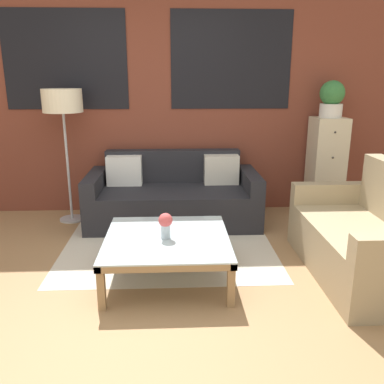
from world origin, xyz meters
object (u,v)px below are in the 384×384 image
(drawer_cabinet, at_px, (326,166))
(couch_dark, at_px, (173,198))
(floor_lamp, at_px, (63,106))
(coffee_table, at_px, (167,242))
(potted_plant, at_px, (332,99))
(flower_vase, at_px, (166,224))
(settee_vintage, at_px, (368,240))

(drawer_cabinet, bearing_deg, couch_dark, -173.16)
(couch_dark, distance_m, floor_lamp, 1.58)
(coffee_table, height_order, potted_plant, potted_plant)
(drawer_cabinet, relative_size, flower_vase, 5.46)
(couch_dark, xyz_separation_m, coffee_table, (-0.05, -1.39, 0.04))
(settee_vintage, bearing_deg, coffee_table, 179.44)
(potted_plant, xyz_separation_m, flower_vase, (-1.89, -1.64, -0.89))
(couch_dark, xyz_separation_m, floor_lamp, (-1.19, 0.09, 1.03))
(couch_dark, bearing_deg, drawer_cabinet, 6.84)
(settee_vintage, bearing_deg, flower_vase, -179.59)
(coffee_table, bearing_deg, drawer_cabinet, 40.47)
(couch_dark, xyz_separation_m, flower_vase, (-0.06, -1.42, 0.21))
(floor_lamp, bearing_deg, settee_vintage, -28.03)
(floor_lamp, height_order, potted_plant, potted_plant)
(drawer_cabinet, xyz_separation_m, potted_plant, (0.00, 0.00, 0.80))
(potted_plant, relative_size, flower_vase, 1.97)
(settee_vintage, xyz_separation_m, coffee_table, (-1.67, 0.02, 0.01))
(settee_vintage, relative_size, floor_lamp, 1.00)
(potted_plant, bearing_deg, flower_vase, -139.17)
(potted_plant, bearing_deg, drawer_cabinet, -90.00)
(potted_plant, bearing_deg, couch_dark, -173.16)
(settee_vintage, distance_m, flower_vase, 1.69)
(flower_vase, bearing_deg, floor_lamp, 126.82)
(couch_dark, distance_m, drawer_cabinet, 1.87)
(coffee_table, distance_m, floor_lamp, 2.11)
(coffee_table, relative_size, drawer_cabinet, 0.86)
(settee_vintage, xyz_separation_m, floor_lamp, (-2.81, 1.49, 1.00))
(settee_vintage, bearing_deg, couch_dark, 139.00)
(couch_dark, distance_m, settee_vintage, 2.14)
(floor_lamp, xyz_separation_m, potted_plant, (3.02, 0.13, 0.07))
(couch_dark, xyz_separation_m, drawer_cabinet, (1.83, 0.22, 0.30))
(floor_lamp, height_order, drawer_cabinet, floor_lamp)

